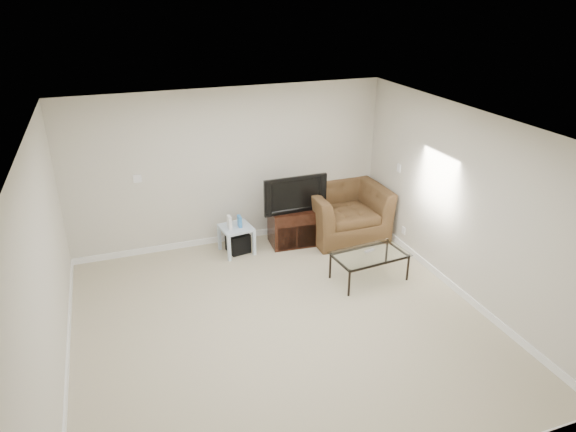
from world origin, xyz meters
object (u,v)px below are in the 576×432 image
object	(u,v)px
television	(293,193)
subwoofer	(238,242)
coffee_table	(369,266)
side_table	(237,239)
recliner	(344,203)
tv_stand	(293,226)

from	to	relation	value
television	subwoofer	size ratio (longest dim) A/B	3.08
coffee_table	side_table	bearing A→B (deg)	137.52
recliner	coffee_table	distance (m)	1.51
subwoofer	recliner	xyz separation A→B (m)	(1.82, -0.02, 0.41)
side_table	tv_stand	bearing A→B (deg)	0.00
subwoofer	coffee_table	size ratio (longest dim) A/B	0.30
tv_stand	subwoofer	size ratio (longest dim) A/B	2.32
side_table	recliner	distance (m)	1.88
tv_stand	television	xyz separation A→B (m)	(-0.00, -0.03, 0.60)
tv_stand	side_table	size ratio (longest dim) A/B	1.56
side_table	subwoofer	world-z (taller)	side_table
recliner	coffee_table	size ratio (longest dim) A/B	1.25
side_table	recliner	world-z (taller)	recliner
television	side_table	world-z (taller)	television
tv_stand	side_table	bearing A→B (deg)	-176.06
subwoofer	recliner	distance (m)	1.87
tv_stand	recliner	xyz separation A→B (m)	(0.91, 0.00, 0.27)
subwoofer	coffee_table	bearing A→B (deg)	-43.38
subwoofer	recliner	size ratio (longest dim) A/B	0.24
side_table	television	bearing A→B (deg)	-1.84
recliner	television	bearing A→B (deg)	-177.99
television	side_table	xyz separation A→B (m)	(-0.93, 0.03, -0.67)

